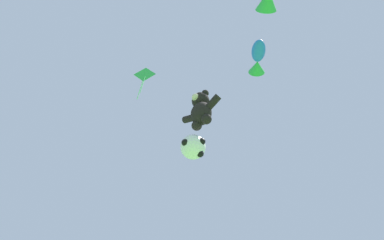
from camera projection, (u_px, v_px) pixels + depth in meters
The scene contains 4 objects.
teddy_bear_kite at pixel (201, 109), 10.41m from camera, with size 1.97×0.87×2.00m.
soccer_ball_kite at pixel (193, 147), 9.39m from camera, with size 1.03×1.02×0.94m.
fish_kite_cobalt at pixel (258, 59), 11.53m from camera, with size 1.51×1.67×0.75m.
diamond_kite at pixel (144, 76), 13.70m from camera, with size 0.93×0.81×2.64m.
Camera 1 is at (4.65, -0.24, 1.31)m, focal length 24.00 mm.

